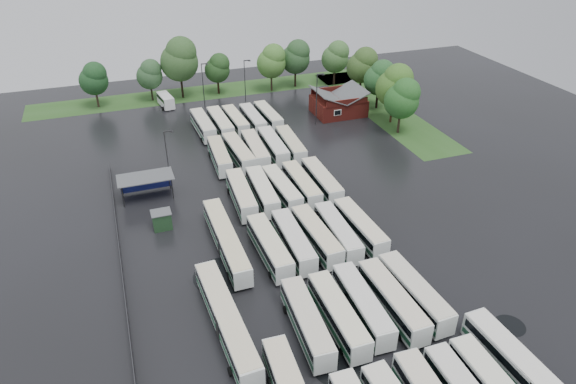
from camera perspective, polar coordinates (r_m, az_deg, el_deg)
name	(u,v)px	position (r m, az deg, el deg)	size (l,w,h in m)	color
ground	(305,257)	(66.13, 1.86, -7.18)	(160.00, 160.00, 0.00)	black
brick_building	(338,105)	(108.20, 5.61, 9.59)	(10.07, 8.60, 5.39)	maroon
wash_shed	(145,179)	(79.90, -15.57, 1.41)	(8.20, 4.20, 3.58)	#2D2D30
utility_hut	(162,220)	(72.66, -13.84, -3.03)	(2.70, 2.20, 2.62)	#19391C
grass_strip_north	(212,92)	(122.20, -8.47, 10.97)	(80.00, 10.00, 0.01)	#284E1C
grass_strip_east	(380,108)	(113.27, 10.23, 9.22)	(10.00, 50.00, 0.01)	#284E1C
west_fence	(120,252)	(69.23, -18.18, -6.38)	(0.10, 50.00, 1.20)	#2D2D30
bus_r1c0	(307,322)	(55.02, 2.10, -14.21)	(3.01, 11.59, 3.20)	silver
bus_r1c1	(338,315)	(55.95, 5.58, -13.43)	(2.49, 11.55, 3.21)	silver
bus_r1c2	(362,305)	(57.37, 8.25, -12.29)	(2.83, 11.61, 3.21)	silver
bus_r1c3	(392,300)	(58.37, 11.50, -11.72)	(2.69, 11.80, 3.27)	silver
bus_r1c4	(414,292)	(59.90, 13.83, -10.75)	(2.99, 11.88, 3.28)	silver
bus_r2c0	(269,247)	(64.83, -2.07, -6.08)	(2.75, 11.73, 3.25)	silver
bus_r2c1	(293,241)	(65.77, 0.59, -5.47)	(2.69, 11.62, 3.22)	silver
bus_r2c2	(316,236)	(66.81, 3.17, -4.88)	(2.91, 11.63, 3.21)	silver
bus_r2c3	(338,232)	(67.71, 5.54, -4.47)	(2.72, 11.46, 3.17)	silver
bus_r2c4	(360,227)	(69.06, 8.00, -3.87)	(2.83, 11.48, 3.17)	silver
bus_r3c0	(241,194)	(75.70, -5.21, -0.28)	(3.06, 11.75, 3.24)	silver
bus_r3c1	(262,191)	(76.28, -2.86, 0.07)	(2.94, 11.64, 3.22)	silver
bus_r3c2	(282,189)	(76.95, -0.71, 0.37)	(2.95, 11.41, 3.15)	silver
bus_r3c3	(301,185)	(77.98, 1.50, 0.81)	(2.46, 11.38, 3.16)	silver
bus_r3c4	(322,181)	(79.04, 3.75, 1.22)	(2.56, 11.63, 3.23)	silver
bus_r4c0	(220,156)	(87.35, -7.61, 3.99)	(2.90, 11.32, 3.12)	silver
bus_r4c1	(239,153)	(87.98, -5.51, 4.38)	(3.03, 11.76, 3.25)	silver
bus_r4c2	(255,150)	(88.71, -3.65, 4.70)	(3.01, 11.82, 3.26)	silver
bus_r4c3	(273,146)	(89.78, -1.67, 5.10)	(2.80, 11.84, 3.28)	silver
bus_r4c4	(291,145)	(90.33, 0.29, 5.25)	(2.96, 11.62, 3.21)	silver
bus_r5c0	(203,125)	(99.58, -9.41, 7.33)	(2.86, 11.63, 3.21)	silver
bus_r5c1	(220,123)	(99.81, -7.53, 7.57)	(2.83, 11.85, 3.28)	silver
bus_r5c2	(236,121)	(100.92, -5.85, 7.88)	(2.82, 11.22, 3.10)	silver
bus_r5c3	(253,119)	(101.35, -3.93, 8.07)	(2.54, 11.23, 3.12)	silver
bus_r5c4	(268,116)	(102.51, -2.21, 8.39)	(2.79, 11.27, 3.11)	silver
artic_bus_west_b	(226,240)	(66.49, -6.89, -5.32)	(2.51, 16.85, 3.12)	silver
artic_bus_west_c	(226,320)	(55.56, -6.86, -13.91)	(3.27, 17.26, 3.18)	silver
minibus	(166,100)	(114.63, -13.43, 9.90)	(3.07, 6.24, 2.61)	white
tree_north_0	(94,78)	(116.99, -20.75, 11.73)	(5.96, 5.96, 9.87)	#3C2C20
tree_north_1	(150,74)	(117.60, -15.09, 12.54)	(5.58, 5.58, 9.24)	black
tree_north_2	(180,59)	(116.97, -11.92, 14.28)	(8.22, 8.22, 13.61)	black
tree_north_3	(218,68)	(118.90, -7.79, 13.51)	(5.63, 5.63, 9.32)	black
tree_north_4	(272,61)	(119.42, -1.79, 14.36)	(6.58, 6.58, 10.90)	#37271C
tree_north_5	(296,57)	(122.28, 0.93, 14.82)	(6.69, 6.69, 11.07)	black
tree_north_6	(336,57)	(128.27, 5.34, 14.69)	(5.14, 5.14, 8.51)	#33271B
tree_east_0	(403,98)	(99.15, 12.66, 10.14)	(6.55, 6.55, 10.84)	#32261B
tree_east_1	(395,85)	(103.58, 11.85, 11.54)	(7.23, 7.23, 11.97)	#362313
tree_east_2	(380,77)	(110.69, 10.20, 12.42)	(6.33, 6.33, 10.48)	black
tree_east_3	(363,65)	(117.10, 8.33, 13.80)	(6.71, 6.71, 11.12)	black
tree_east_4	(336,57)	(124.08, 5.36, 14.76)	(6.35, 6.35, 10.52)	black
lamp_post_ne	(317,96)	(101.20, 3.27, 10.64)	(1.58, 0.31, 10.26)	#2D2D30
lamp_post_nw	(168,155)	(80.50, -13.21, 4.01)	(1.46, 0.28, 9.50)	#2D2D30
lamp_post_back_w	(203,83)	(110.62, -9.37, 11.88)	(1.49, 0.29, 9.71)	#2D2D30
lamp_post_back_e	(245,79)	(111.38, -4.76, 12.35)	(1.52, 0.30, 9.84)	#2D2D30
puddle_0	(337,365)	(53.66, 5.51, -18.63)	(5.28, 5.28, 0.01)	black
puddle_1	(428,356)	(56.01, 15.32, -17.19)	(3.41, 3.41, 0.01)	black
puddle_2	(223,276)	(63.68, -7.26, -9.19)	(7.26, 7.26, 0.01)	black
puddle_3	(350,248)	(68.00, 6.93, -6.21)	(3.78, 3.78, 0.01)	black
puddle_4	(510,326)	(61.88, 23.42, -13.47)	(3.33, 3.33, 0.01)	black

